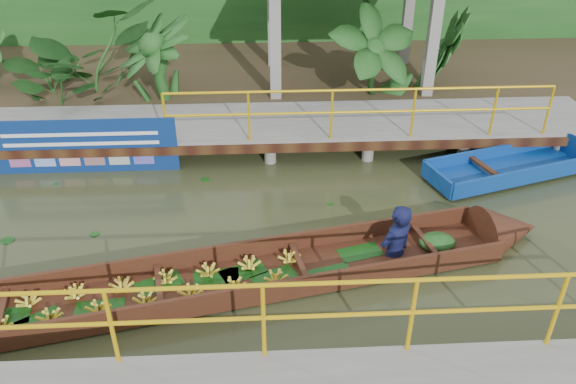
{
  "coord_description": "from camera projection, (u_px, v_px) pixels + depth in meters",
  "views": [
    {
      "loc": [
        0.83,
        -7.45,
        5.42
      ],
      "look_at": [
        1.25,
        0.5,
        0.6
      ],
      "focal_mm": 35.0,
      "sensor_mm": 36.0,
      "label": 1
    }
  ],
  "objects": [
    {
      "name": "ground",
      "position": [
        213.0,
        241.0,
        9.13
      ],
      "size": [
        80.0,
        80.0,
        0.0
      ],
      "primitive_type": "plane",
      "color": "#282E17",
      "rests_on": "ground"
    },
    {
      "name": "land_strip",
      "position": [
        229.0,
        73.0,
        15.42
      ],
      "size": [
        30.0,
        8.0,
        0.45
      ],
      "primitive_type": "cube",
      "color": "#322819",
      "rests_on": "ground"
    },
    {
      "name": "far_dock",
      "position": [
        223.0,
        127.0,
        11.81
      ],
      "size": [
        16.0,
        2.06,
        1.66
      ],
      "color": "slate",
      "rests_on": "ground"
    },
    {
      "name": "vendor_boat",
      "position": [
        250.0,
        270.0,
        8.14
      ],
      "size": [
        10.15,
        3.08,
        2.16
      ],
      "rotation": [
        0.0,
        0.0,
        0.21
      ],
      "color": "#3A170F",
      "rests_on": "ground"
    },
    {
      "name": "moored_blue_boat",
      "position": [
        545.0,
        161.0,
        11.18
      ],
      "size": [
        3.91,
        2.05,
        0.91
      ],
      "rotation": [
        0.0,
        0.0,
        0.3
      ],
      "color": "navy",
      "rests_on": "ground"
    },
    {
      "name": "blue_banner",
      "position": [
        83.0,
        147.0,
        10.85
      ],
      "size": [
        3.65,
        0.04,
        1.14
      ],
      "color": "navy",
      "rests_on": "ground"
    },
    {
      "name": "tropical_plants",
      "position": [
        146.0,
        55.0,
        12.83
      ],
      "size": [
        14.62,
        1.62,
        2.02
      ],
      "color": "#154416",
      "rests_on": "ground"
    }
  ]
}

